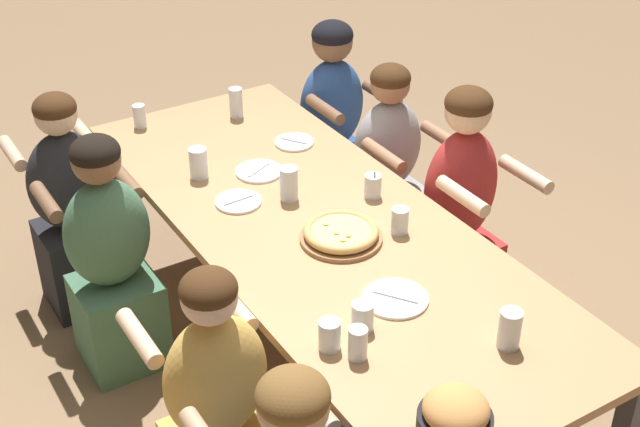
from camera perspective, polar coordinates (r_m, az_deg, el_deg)
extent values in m
plane|color=#896B4C|center=(4.00, 0.00, -9.69)|extent=(18.00, 18.00, 0.00)
cube|color=tan|center=(3.56, 0.00, -0.95)|extent=(2.63, 0.99, 0.04)
cube|color=#4C4C51|center=(4.59, -12.98, 0.87)|extent=(0.07, 0.07, 0.71)
cube|color=#4C4C51|center=(4.88, -3.39, 3.68)|extent=(0.07, 0.07, 0.71)
cylinder|color=#996B42|center=(3.45, 1.35, -1.58)|extent=(0.32, 0.32, 0.02)
torus|color=tan|center=(3.44, 1.36, -1.17)|extent=(0.29, 0.29, 0.03)
cylinder|color=#E5C675|center=(3.44, 1.35, -1.25)|extent=(0.25, 0.25, 0.03)
cylinder|color=#E5C166|center=(3.39, 1.84, -1.41)|extent=(0.02, 0.02, 0.01)
cylinder|color=#E5C166|center=(3.46, 0.38, -0.66)|extent=(0.02, 0.02, 0.01)
cylinder|color=#E5C166|center=(3.37, 1.47, -1.70)|extent=(0.02, 0.02, 0.01)
cylinder|color=#E5C166|center=(3.41, 1.05, -1.23)|extent=(0.02, 0.02, 0.01)
cylinder|color=black|center=(2.69, 8.61, -13.07)|extent=(0.22, 0.22, 0.06)
ellipsoid|color=#D68E4C|center=(2.66, 8.70, -12.27)|extent=(0.20, 0.20, 0.11)
cylinder|color=white|center=(3.92, -3.93, 2.70)|extent=(0.21, 0.21, 0.01)
cube|color=#B7B7BC|center=(3.91, -3.93, 2.82)|extent=(0.07, 0.14, 0.01)
cylinder|color=white|center=(4.15, -1.67, 4.58)|extent=(0.18, 0.18, 0.01)
cube|color=#B7B7BC|center=(4.15, -1.67, 4.69)|extent=(0.11, 0.08, 0.01)
cylinder|color=white|center=(3.70, -5.25, 0.76)|extent=(0.19, 0.19, 0.01)
cube|color=#B7B7BC|center=(3.70, -5.26, 0.88)|extent=(0.02, 0.14, 0.01)
cylinder|color=white|center=(3.16, 4.84, -5.45)|extent=(0.24, 0.24, 0.01)
cube|color=#B7B7BC|center=(3.15, 4.85, -5.32)|extent=(0.14, 0.10, 0.01)
cylinder|color=silver|center=(3.72, 3.41, 1.77)|extent=(0.07, 0.07, 0.10)
cylinder|color=#1EA8DB|center=(3.72, 3.40, 1.58)|extent=(0.06, 0.06, 0.07)
cylinder|color=black|center=(3.70, 3.55, 1.83)|extent=(0.01, 0.02, 0.13)
cylinder|color=silver|center=(4.37, -11.48, 6.12)|extent=(0.06, 0.06, 0.11)
cylinder|color=silver|center=(4.38, -11.44, 5.84)|extent=(0.05, 0.05, 0.07)
cylinder|color=silver|center=(3.49, 5.13, -0.47)|extent=(0.07, 0.07, 0.11)
cylinder|color=black|center=(3.50, 5.12, -0.78)|extent=(0.06, 0.06, 0.06)
cylinder|color=silver|center=(2.98, 12.05, -7.25)|extent=(0.08, 0.08, 0.14)
cylinder|color=silver|center=(3.00, 11.98, -7.71)|extent=(0.07, 0.07, 0.08)
cylinder|color=silver|center=(4.40, -5.40, 7.08)|extent=(0.07, 0.07, 0.15)
cylinder|color=black|center=(4.41, -5.39, 6.85)|extent=(0.06, 0.06, 0.11)
cylinder|color=silver|center=(3.88, -7.79, 3.21)|extent=(0.08, 0.08, 0.14)
cylinder|color=black|center=(3.89, -7.78, 3.00)|extent=(0.07, 0.07, 0.11)
cylinder|color=silver|center=(2.88, 2.43, -8.30)|extent=(0.06, 0.06, 0.12)
cylinder|color=black|center=(2.90, 2.42, -8.73)|extent=(0.06, 0.06, 0.06)
cylinder|color=silver|center=(2.92, 0.61, -7.78)|extent=(0.07, 0.07, 0.11)
cylinder|color=black|center=(2.93, 0.61, -8.16)|extent=(0.07, 0.07, 0.06)
cylinder|color=silver|center=(3.00, 2.74, -6.60)|extent=(0.08, 0.08, 0.10)
cylinder|color=silver|center=(3.01, 2.73, -6.89)|extent=(0.07, 0.07, 0.06)
cylinder|color=silver|center=(3.68, -2.00, 1.92)|extent=(0.08, 0.08, 0.15)
cylinder|color=silver|center=(3.69, -2.00, 1.57)|extent=(0.07, 0.07, 0.10)
cube|color=#2D5193|center=(4.91, 0.73, 2.07)|extent=(0.32, 0.34, 0.43)
ellipsoid|color=#2D5193|center=(4.69, 0.76, 6.97)|extent=(0.24, 0.36, 0.50)
sphere|color=brown|center=(4.56, 0.80, 10.94)|extent=(0.21, 0.21, 0.21)
ellipsoid|color=black|center=(4.54, 0.80, 11.36)|extent=(0.21, 0.21, 0.15)
cylinder|color=brown|center=(4.58, 3.99, 7.63)|extent=(0.28, 0.06, 0.06)
cylinder|color=brown|center=(4.41, 0.32, 6.68)|extent=(0.28, 0.06, 0.06)
cube|color=#99999E|center=(4.55, 4.11, -0.63)|extent=(0.32, 0.34, 0.43)
ellipsoid|color=#99999E|center=(4.33, 4.34, 4.35)|extent=(0.24, 0.36, 0.47)
sphere|color=#9E7051|center=(4.19, 4.52, 8.25)|extent=(0.19, 0.19, 0.19)
ellipsoid|color=#422814|center=(4.18, 4.54, 8.66)|extent=(0.19, 0.19, 0.13)
cylinder|color=#9E7051|center=(4.24, 7.90, 4.86)|extent=(0.28, 0.06, 0.06)
cylinder|color=#9E7051|center=(4.05, 4.10, 3.73)|extent=(0.28, 0.06, 0.06)
sphere|color=tan|center=(2.43, -1.74, -12.20)|extent=(0.20, 0.20, 0.20)
ellipsoid|color=brown|center=(2.41, -1.75, -11.60)|extent=(0.20, 0.20, 0.14)
cylinder|color=tan|center=(2.78, -0.73, -11.85)|extent=(0.28, 0.06, 0.06)
cube|color=#232328|center=(4.40, -15.03, -3.09)|extent=(0.32, 0.34, 0.43)
ellipsoid|color=#232328|center=(4.16, -15.89, 2.03)|extent=(0.24, 0.36, 0.48)
sphere|color=beige|center=(4.01, -16.57, 6.09)|extent=(0.19, 0.19, 0.19)
ellipsoid|color=#422814|center=(4.00, -16.64, 6.51)|extent=(0.19, 0.19, 0.13)
cylinder|color=beige|center=(4.27, -19.09, 3.67)|extent=(0.28, 0.06, 0.06)
cylinder|color=beige|center=(4.33, -14.78, 4.87)|extent=(0.28, 0.06, 0.06)
cube|color=#477556|center=(4.00, -12.65, -6.75)|extent=(0.32, 0.34, 0.43)
ellipsoid|color=#477556|center=(3.73, -13.47, -1.23)|extent=(0.24, 0.36, 0.49)
sphere|color=brown|center=(3.56, -14.15, 3.33)|extent=(0.20, 0.20, 0.20)
ellipsoid|color=black|center=(3.55, -14.22, 3.82)|extent=(0.20, 0.20, 0.14)
cylinder|color=brown|center=(3.82, -17.11, 0.72)|extent=(0.28, 0.06, 0.06)
cylinder|color=brown|center=(3.89, -12.34, 2.11)|extent=(0.28, 0.06, 0.06)
ellipsoid|color=gold|center=(2.97, -6.69, -10.39)|extent=(0.24, 0.36, 0.49)
sphere|color=beige|center=(2.76, -7.12, -5.34)|extent=(0.18, 0.18, 0.18)
ellipsoid|color=#422814|center=(2.74, -7.16, -4.82)|extent=(0.18, 0.18, 0.13)
cylinder|color=beige|center=(3.01, -11.49, -7.81)|extent=(0.28, 0.06, 0.06)
cylinder|color=beige|center=(3.11, -5.63, -5.80)|extent=(0.28, 0.06, 0.06)
cube|color=#B22D2D|center=(4.20, 8.44, -4.07)|extent=(0.32, 0.34, 0.43)
ellipsoid|color=#B22D2D|center=(3.94, 8.99, 1.68)|extent=(0.24, 0.36, 0.55)
sphere|color=beige|center=(3.77, 9.46, 6.51)|extent=(0.20, 0.20, 0.20)
ellipsoid|color=#422814|center=(3.75, 9.50, 6.98)|extent=(0.20, 0.20, 0.14)
cylinder|color=beige|center=(3.86, 13.03, 2.47)|extent=(0.28, 0.06, 0.06)
cylinder|color=beige|center=(3.65, 9.11, 1.12)|extent=(0.28, 0.06, 0.06)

